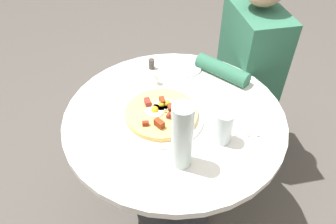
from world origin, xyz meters
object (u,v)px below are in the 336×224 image
breakfast_pizza (161,113)px  fork (245,119)px  water_glass (223,127)px  water_bottle (182,137)px  knife (255,119)px  dining_table (174,141)px  person_seated (245,82)px  pizza_plate (162,116)px  pepper_shaker (152,64)px  bread_plate (185,67)px  salt_shaker (156,78)px

breakfast_pizza → fork: breakfast_pizza is taller
water_glass → water_bottle: size_ratio=0.51×
knife → water_bottle: bearing=-53.2°
dining_table → fork: bearing=-108.6°
breakfast_pizza → water_glass: bearing=-128.8°
person_seated → water_bottle: bearing=140.6°
person_seated → pizza_plate: person_seated is taller
pepper_shaker → dining_table: bearing=-173.2°
bread_plate → fork: 0.42m
bread_plate → salt_shaker: (-0.09, 0.15, 0.02)m
person_seated → water_glass: bearing=148.1°
water_bottle → water_glass: bearing=-66.7°
pizza_plate → salt_shaker: 0.23m
dining_table → person_seated: (0.38, -0.48, -0.03)m
dining_table → pizza_plate: bearing=102.1°
water_glass → bread_plate: bearing=3.4°
person_seated → salt_shaker: bearing=107.9°
dining_table → breakfast_pizza: size_ratio=3.12×
bread_plate → salt_shaker: bearing=119.8°
knife → pepper_shaker: bearing=-128.4°
person_seated → bread_plate: bearing=102.4°
pizza_plate → breakfast_pizza: size_ratio=1.18×
pizza_plate → breakfast_pizza: breakfast_pizza is taller
water_glass → salt_shaker: bearing=25.5°
dining_table → salt_shaker: bearing=10.7°
pizza_plate → water_bottle: bearing=-173.4°
dining_table → bread_plate: bread_plate is taller
breakfast_pizza → salt_shaker: (0.22, -0.01, 0.00)m
knife → pepper_shaker: (0.43, 0.34, 0.02)m
water_glass → person_seated: bearing=-31.9°
pizza_plate → knife: pizza_plate is taller
fork → person_seated: bearing=168.2°
water_glass → water_bottle: bearing=113.3°
salt_shaker → pepper_shaker: 0.12m
dining_table → salt_shaker: salt_shaker is taller
bread_plate → water_glass: size_ratio=1.22×
dining_table → salt_shaker: (0.21, 0.04, 0.19)m
pizza_plate → bread_plate: pizza_plate is taller
pizza_plate → person_seated: bearing=-53.8°
water_glass → breakfast_pizza: bearing=51.2°
bread_plate → person_seated: bearing=-77.6°
bread_plate → knife: 0.44m
person_seated → knife: size_ratio=6.31×
breakfast_pizza → pepper_shaker: size_ratio=5.93×
person_seated → water_glass: person_seated is taller
fork → water_bottle: bearing=-49.4°
water_bottle → salt_shaker: bearing=1.5°
pizza_plate → water_glass: water_glass is taller
fork → water_bottle: (-0.15, 0.29, 0.12)m
pizza_plate → pepper_shaker: pepper_shaker is taller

